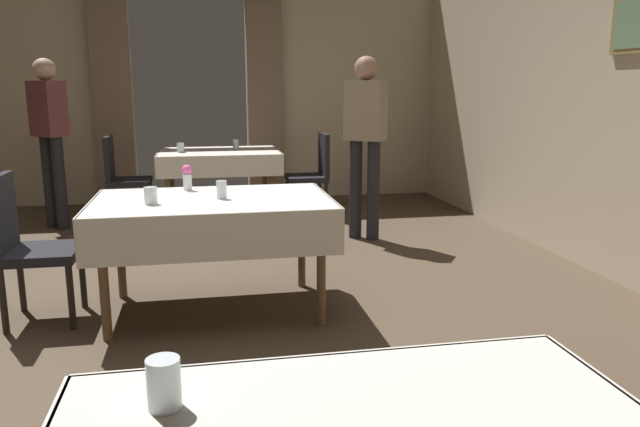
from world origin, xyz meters
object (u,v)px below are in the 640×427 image
Objects in this scene: chair_far_left at (122,175)px; person_waiter_by_doorway at (50,129)px; glass_near_c at (164,384)px; glass_far_a at (236,144)px; dining_table_mid at (213,212)px; chair_far_right at (314,171)px; chair_mid_left at (26,241)px; glass_far_b at (181,148)px; flower_vase_mid at (187,176)px; dining_table_far at (219,159)px; glass_mid_c at (222,190)px; person_diner_standing_aside at (365,132)px; glass_mid_b at (151,196)px.

person_waiter_by_doorway reaches higher than chair_far_left.
glass_near_c reaches higher than glass_far_a.
chair_far_right is at bearing 67.35° from dining_table_mid.
chair_far_right is at bearing -2.82° from chair_far_left.
chair_mid_left reaches higher than glass_near_c.
chair_far_right is (1.17, 2.80, -0.14)m from dining_table_mid.
glass_far_b is 0.06× the size of person_waiter_by_doorway.
flower_vase_mid is (0.75, -2.56, 0.33)m from chair_far_left.
dining_table_far is 1.05m from chair_far_left.
glass_mid_c is at bearing -71.60° from chair_far_left.
dining_table_far is 0.30m from glass_far_a.
flower_vase_mid is at bearing -140.62° from person_diner_standing_aside.
person_waiter_by_doorway is at bearing 160.95° from person_diner_standing_aside.
glass_far_a is at bearing 128.55° from person_diner_standing_aside.
glass_mid_b is 1.05× the size of glass_far_b.
chair_mid_left is at bearing -147.64° from person_diner_standing_aside.
chair_far_left is 0.70m from glass_far_b.
glass_far_a is at bearing 77.83° from glass_mid_b.
glass_far_a is 1.08× the size of glass_far_b.
person_waiter_by_doorway is at bearing 98.88° from chair_mid_left.
dining_table_far is 11.38× the size of glass_mid_c.
dining_table_mid is 3.15m from person_waiter_by_doorway.
glass_near_c is 2.57m from glass_mid_c.
glass_far_b is at bearing 91.33° from glass_near_c.
glass_far_b is (-0.13, 5.42, -0.01)m from glass_near_c.
glass_near_c reaches higher than glass_mid_c.
person_diner_standing_aside is at bearing 39.38° from flower_vase_mid.
glass_mid_c reaches higher than glass_far_a.
flower_vase_mid is at bearing -118.41° from chair_far_right.
chair_mid_left is at bearing -94.45° from chair_far_left.
chair_far_left and chair_far_right have the same top height.
glass_mid_c is at bearing -94.89° from glass_far_a.
person_waiter_by_doorway is at bearing 104.82° from glass_near_c.
glass_mid_c is at bearing -83.22° from glass_far_b.
glass_near_c is 0.07× the size of person_waiter_by_doorway.
chair_far_left is at bearing 152.57° from person_diner_standing_aside.
glass_mid_b is (-0.21, 2.46, -0.01)m from glass_near_c.
person_waiter_by_doorway is 3.19m from person_diner_standing_aside.
chair_far_left is 8.07× the size of glass_mid_c.
glass_far_a is at bearing 83.99° from dining_table_mid.
glass_far_b is at bearing 5.32° from person_waiter_by_doorway.
glass_mid_c is at bearing -91.33° from dining_table_far.
glass_far_b is (0.86, 2.80, 0.28)m from chair_mid_left.
glass_mid_c is at bearing -2.43° from chair_mid_left.
dining_table_mid is at bearing -60.15° from person_waiter_by_doorway.
person_diner_standing_aside reaches higher than glass_near_c.
chair_mid_left is 2.88m from chair_far_left.
glass_mid_b is at bearing -67.26° from person_waiter_by_doorway.
dining_table_far is 7.43× the size of flower_vase_mid.
chair_far_left is at bearing 177.18° from chair_far_right.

